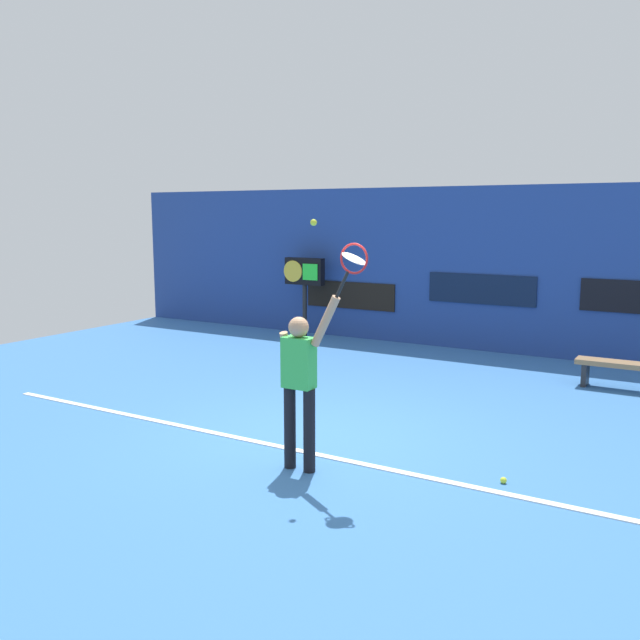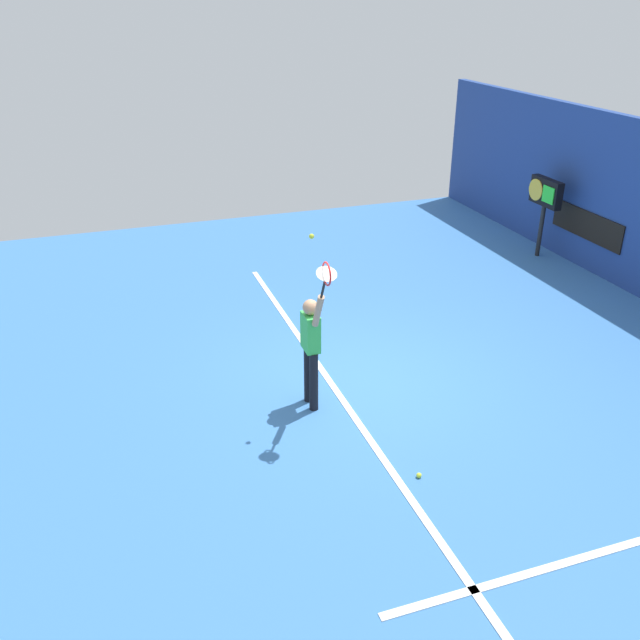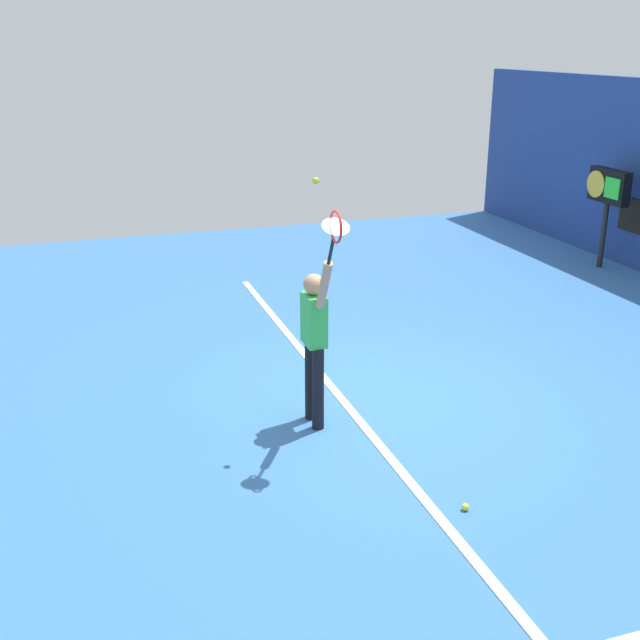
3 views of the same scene
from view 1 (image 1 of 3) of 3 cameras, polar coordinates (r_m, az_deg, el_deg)
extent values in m
plane|color=#3870B2|center=(8.56, -0.38, -9.97)|extent=(18.00, 18.00, 0.00)
cube|color=navy|center=(14.17, 13.54, 4.16)|extent=(18.00, 0.20, 3.32)
cube|color=#0C1933|center=(14.10, 13.34, 2.52)|extent=(2.20, 0.03, 0.60)
cube|color=black|center=(15.29, 2.52, 2.08)|extent=(2.20, 0.03, 0.60)
cube|color=white|center=(8.19, -2.08, -10.82)|extent=(10.00, 0.10, 0.01)
cylinder|color=black|center=(7.54, -2.54, -8.94)|extent=(0.13, 0.13, 0.92)
cylinder|color=black|center=(7.41, -0.90, -9.25)|extent=(0.13, 0.13, 0.92)
cube|color=green|center=(7.29, -1.79, -3.58)|extent=(0.34, 0.20, 0.55)
sphere|color=tan|center=(7.21, -1.80, -0.60)|extent=(0.22, 0.22, 0.22)
cylinder|color=tan|center=(7.03, 0.46, -0.10)|extent=(0.34, 0.09, 0.56)
cylinder|color=tan|center=(7.45, -2.75, -3.11)|extent=(0.09, 0.23, 0.58)
cylinder|color=black|center=(6.88, 1.88, 3.00)|extent=(0.16, 0.03, 0.28)
torus|color=red|center=(6.80, 2.86, 5.15)|extent=(0.42, 0.02, 0.42)
cylinder|color=silver|center=(6.80, 2.86, 5.15)|extent=(0.24, 0.27, 0.12)
sphere|color=#CCE033|center=(6.96, -0.54, 8.17)|extent=(0.07, 0.07, 0.07)
cylinder|color=black|center=(15.40, -1.29, 0.78)|extent=(0.10, 0.10, 1.19)
cube|color=black|center=(15.30, -1.30, 4.10)|extent=(0.95, 0.18, 0.60)
cylinder|color=gold|center=(15.34, -2.29, 4.11)|extent=(0.48, 0.02, 0.48)
cube|color=#26D833|center=(15.10, -0.83, 4.04)|extent=(0.38, 0.02, 0.36)
cube|color=olive|center=(11.80, 24.01, -3.42)|extent=(1.40, 0.36, 0.08)
cube|color=#262628|center=(11.92, 21.32, -4.24)|extent=(0.08, 0.32, 0.37)
sphere|color=#CCE033|center=(7.50, 15.11, -12.82)|extent=(0.07, 0.07, 0.07)
camera|label=2|loc=(6.04, 86.89, 27.66)|focal=38.11mm
camera|label=3|loc=(5.14, 76.42, 15.44)|focal=43.83mm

